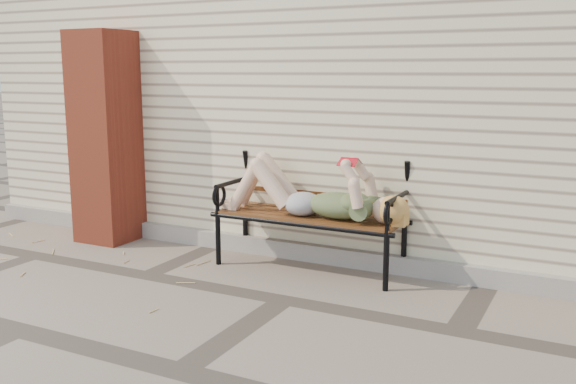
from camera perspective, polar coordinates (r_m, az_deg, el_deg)
The scene contains 7 objects.
ground at distance 4.70m, azimuth -0.36°, elevation -9.58°, with size 80.00×80.00×0.00m, color #7B6C5F.
house_wall at distance 7.20m, azimuth 10.76°, elevation 9.52°, with size 8.00×4.00×3.00m, color beige.
foundation_strip at distance 5.51m, azimuth 4.28°, elevation -5.69°, with size 8.00×0.10×0.15m, color #9A958B.
brick_pillar at distance 6.39m, azimuth -15.89°, elevation 4.67°, with size 0.50×0.50×2.00m, color #A93E26.
garden_bench at distance 5.34m, azimuth 2.35°, elevation -0.25°, with size 1.69×0.67×1.09m.
reading_woman at distance 5.21m, azimuth 1.88°, elevation -0.12°, with size 1.59×0.36×0.50m.
straw_scatter at distance 5.70m, azimuth -19.54°, elevation -6.45°, with size 2.58×1.69×0.01m.
Camera 1 is at (2.02, -3.91, 1.63)m, focal length 40.00 mm.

